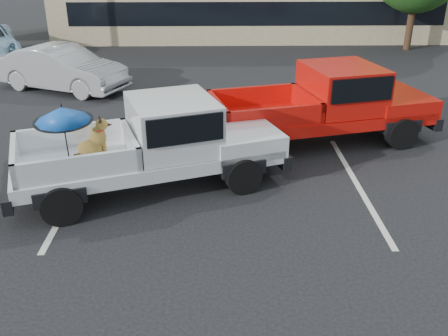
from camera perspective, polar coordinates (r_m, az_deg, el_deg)
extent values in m
plane|color=black|center=(8.95, -0.58, -7.89)|extent=(90.00, 90.00, 0.00)
cube|color=silver|center=(11.08, -16.40, -2.09)|extent=(0.12, 5.00, 0.01)
cube|color=silver|center=(11.11, 14.99, -1.84)|extent=(0.12, 5.00, 0.01)
cube|color=black|center=(24.85, 3.84, 17.17)|extent=(18.00, 0.08, 1.10)
cylinder|color=#332114|center=(25.44, 20.57, 15.59)|extent=(0.32, 0.32, 2.73)
cylinder|color=black|center=(9.63, -18.11, -4.08)|extent=(0.81, 0.51, 0.76)
cylinder|color=black|center=(11.29, -18.70, 0.23)|extent=(0.81, 0.51, 0.76)
cylinder|color=black|center=(10.26, 2.20, -0.90)|extent=(0.81, 0.51, 0.76)
cylinder|color=black|center=(11.83, -1.16, 2.75)|extent=(0.81, 0.51, 0.76)
cube|color=white|center=(10.49, -8.59, 1.16)|extent=(5.72, 3.58, 0.28)
cube|color=white|center=(10.93, 1.64, 3.64)|extent=(2.05, 2.30, 0.46)
cube|color=black|center=(11.35, 5.14, 2.31)|extent=(0.83, 1.92, 0.30)
cube|color=black|center=(10.45, -23.41, -1.88)|extent=(0.81, 1.91, 0.28)
cube|color=white|center=(10.34, -5.84, 5.04)|extent=(2.16, 2.28, 1.05)
cube|color=black|center=(10.28, -5.89, 6.09)|extent=(2.05, 2.32, 0.55)
cube|color=black|center=(10.31, -16.49, 0.31)|extent=(2.78, 2.49, 0.10)
cube|color=white|center=(11.01, -17.08, 3.50)|extent=(2.21, 0.85, 0.50)
cube|color=white|center=(9.40, -16.24, -0.11)|extent=(2.21, 0.85, 0.50)
cube|color=white|center=(10.22, -22.80, 0.94)|extent=(0.70, 1.77, 0.50)
cube|color=white|center=(10.29, -10.62, 2.71)|extent=(0.70, 1.77, 0.50)
ellipsoid|color=brown|center=(10.50, -15.05, 2.24)|extent=(0.62, 0.57, 0.34)
cylinder|color=brown|center=(10.46, -13.47, 2.07)|extent=(0.07, 0.07, 0.26)
cylinder|color=brown|center=(10.61, -13.60, 2.41)|extent=(0.07, 0.07, 0.26)
ellipsoid|color=brown|center=(10.43, -14.19, 3.46)|extent=(0.40, 0.38, 0.46)
cylinder|color=red|center=(10.38, -14.16, 4.24)|extent=(0.22, 0.22, 0.04)
sphere|color=brown|center=(10.35, -13.81, 4.85)|extent=(0.24, 0.24, 0.24)
cone|color=black|center=(10.37, -13.05, 4.84)|extent=(0.20, 0.17, 0.12)
cone|color=black|center=(10.25, -13.96, 5.39)|extent=(0.09, 0.09, 0.13)
cone|color=black|center=(10.37, -14.05, 5.61)|extent=(0.09, 0.09, 0.13)
cylinder|color=brown|center=(10.53, -16.01, 1.56)|extent=(0.30, 0.05, 0.10)
cylinder|color=black|center=(9.97, -17.57, 2.91)|extent=(0.02, 0.10, 1.05)
cone|color=blue|center=(9.79, -17.98, 5.86)|extent=(1.10, 1.12, 0.36)
cylinder|color=black|center=(9.74, -18.11, 6.75)|extent=(0.02, 0.02, 0.10)
cylinder|color=black|center=(9.83, -17.88, 5.15)|extent=(1.10, 1.10, 0.09)
cylinder|color=black|center=(11.56, 4.02, 2.22)|extent=(0.84, 0.48, 0.79)
cylinder|color=black|center=(13.26, 1.33, 5.31)|extent=(0.84, 0.48, 0.79)
cylinder|color=black|center=(13.21, 19.60, 3.75)|extent=(0.84, 0.48, 0.79)
cylinder|color=black|center=(14.71, 15.54, 6.41)|extent=(0.84, 0.48, 0.79)
cube|color=red|center=(12.98, 10.77, 5.85)|extent=(5.92, 3.31, 0.29)
cube|color=red|center=(13.93, 18.66, 7.23)|extent=(2.00, 2.32, 0.48)
cube|color=black|center=(14.48, 21.04, 5.87)|extent=(0.70, 2.03, 0.31)
cube|color=black|center=(12.12, -1.64, 4.01)|extent=(0.68, 2.02, 0.29)
cube|color=red|center=(13.03, 13.32, 8.95)|extent=(2.13, 2.28, 1.09)
cube|color=black|center=(12.98, 13.41, 9.84)|extent=(2.01, 2.34, 0.57)
cube|color=black|center=(12.40, 4.46, 5.61)|extent=(2.79, 2.44, 0.10)
cube|color=red|center=(13.12, 3.18, 8.17)|extent=(2.34, 0.69, 0.52)
cube|color=red|center=(11.50, 6.00, 5.63)|extent=(2.34, 0.69, 0.52)
cube|color=red|center=(11.98, -0.70, 6.56)|extent=(0.57, 1.88, 0.52)
cube|color=red|center=(12.72, 9.41, 7.33)|extent=(0.57, 1.88, 0.52)
imported|color=#A0A2A7|center=(18.21, -17.98, 10.76)|extent=(4.81, 3.34, 1.50)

